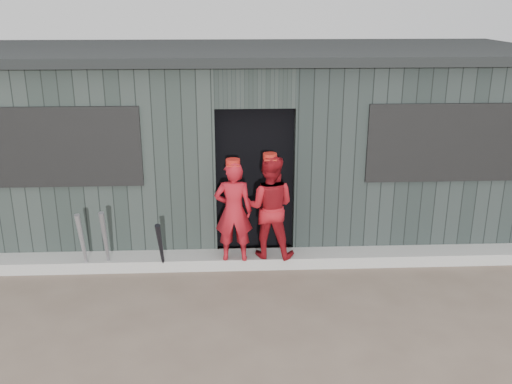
{
  "coord_description": "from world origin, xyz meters",
  "views": [
    {
      "loc": [
        -0.31,
        -4.87,
        3.26
      ],
      "look_at": [
        0.0,
        1.8,
        1.0
      ],
      "focal_mm": 40.0,
      "sensor_mm": 36.0,
      "label": 1
    }
  ],
  "objects_px": {
    "bat_mid": "(106,242)",
    "player_red_right": "(270,207)",
    "player_grey_back": "(300,203)",
    "player_red_left": "(234,211)",
    "bat_right": "(161,248)",
    "bat_left": "(83,244)",
    "dugout": "(251,138)"
  },
  "relations": [
    {
      "from": "bat_mid",
      "to": "player_red_right",
      "type": "bearing_deg",
      "value": 3.81
    },
    {
      "from": "bat_mid",
      "to": "bat_left",
      "type": "bearing_deg",
      "value": -176.39
    },
    {
      "from": "bat_left",
      "to": "dugout",
      "type": "distance_m",
      "value": 2.97
    },
    {
      "from": "player_red_right",
      "to": "bat_left",
      "type": "bearing_deg",
      "value": 15.37
    },
    {
      "from": "player_red_right",
      "to": "player_grey_back",
      "type": "bearing_deg",
      "value": -114.18
    },
    {
      "from": "player_red_left",
      "to": "player_grey_back",
      "type": "bearing_deg",
      "value": -139.22
    },
    {
      "from": "bat_right",
      "to": "player_grey_back",
      "type": "bearing_deg",
      "value": 24.95
    },
    {
      "from": "bat_right",
      "to": "player_red_left",
      "type": "height_order",
      "value": "player_red_left"
    },
    {
      "from": "bat_mid",
      "to": "bat_right",
      "type": "distance_m",
      "value": 0.69
    },
    {
      "from": "player_red_left",
      "to": "bat_mid",
      "type": "bearing_deg",
      "value": 3.13
    },
    {
      "from": "bat_right",
      "to": "dugout",
      "type": "distance_m",
      "value": 2.44
    },
    {
      "from": "player_red_left",
      "to": "player_red_right",
      "type": "relative_size",
      "value": 0.97
    },
    {
      "from": "player_grey_back",
      "to": "dugout",
      "type": "height_order",
      "value": "dugout"
    },
    {
      "from": "player_red_left",
      "to": "player_grey_back",
      "type": "distance_m",
      "value": 1.18
    },
    {
      "from": "bat_left",
      "to": "dugout",
      "type": "bearing_deg",
      "value": 41.28
    },
    {
      "from": "bat_right",
      "to": "player_red_left",
      "type": "relative_size",
      "value": 0.58
    },
    {
      "from": "player_grey_back",
      "to": "player_red_left",
      "type": "bearing_deg",
      "value": 12.3
    },
    {
      "from": "player_grey_back",
      "to": "bat_left",
      "type": "bearing_deg",
      "value": -10.74
    },
    {
      "from": "bat_mid",
      "to": "player_red_right",
      "type": "height_order",
      "value": "player_red_right"
    },
    {
      "from": "bat_right",
      "to": "player_red_left",
      "type": "distance_m",
      "value": 1.0
    },
    {
      "from": "player_red_left",
      "to": "bat_right",
      "type": "bearing_deg",
      "value": 8.47
    },
    {
      "from": "player_red_right",
      "to": "bat_right",
      "type": "bearing_deg",
      "value": 20.16
    },
    {
      "from": "bat_mid",
      "to": "player_grey_back",
      "type": "height_order",
      "value": "player_grey_back"
    },
    {
      "from": "bat_left",
      "to": "bat_mid",
      "type": "distance_m",
      "value": 0.28
    },
    {
      "from": "player_red_left",
      "to": "dugout",
      "type": "relative_size",
      "value": 0.15
    },
    {
      "from": "bat_left",
      "to": "player_red_right",
      "type": "height_order",
      "value": "player_red_right"
    },
    {
      "from": "bat_mid",
      "to": "player_red_left",
      "type": "bearing_deg",
      "value": 1.33
    },
    {
      "from": "player_red_left",
      "to": "dugout",
      "type": "distance_m",
      "value": 1.91
    },
    {
      "from": "bat_mid",
      "to": "dugout",
      "type": "xyz_separation_m",
      "value": [
        1.86,
        1.86,
        0.86
      ]
    },
    {
      "from": "bat_mid",
      "to": "bat_right",
      "type": "xyz_separation_m",
      "value": [
        0.68,
        -0.07,
        -0.07
      ]
    },
    {
      "from": "bat_left",
      "to": "bat_right",
      "type": "xyz_separation_m",
      "value": [
        0.96,
        -0.05,
        -0.05
      ]
    },
    {
      "from": "bat_right",
      "to": "dugout",
      "type": "height_order",
      "value": "dugout"
    }
  ]
}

